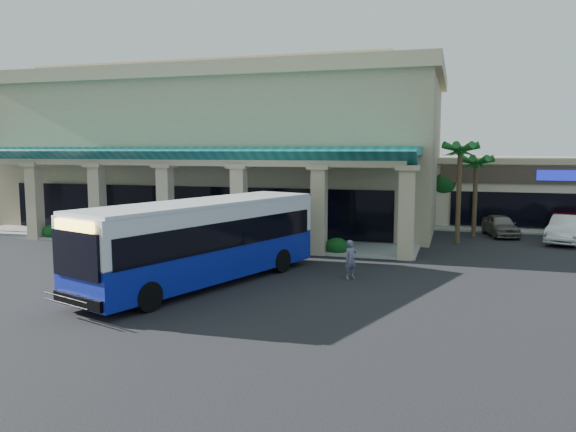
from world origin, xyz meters
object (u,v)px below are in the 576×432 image
(car_white, at_px, (567,229))
(transit_bus, at_px, (204,243))
(pedestrian, at_px, (351,259))
(car_silver, at_px, (500,225))

(car_white, bearing_deg, transit_bus, -117.50)
(car_white, bearing_deg, pedestrian, -110.82)
(transit_bus, relative_size, pedestrian, 7.39)
(transit_bus, height_order, pedestrian, transit_bus)
(transit_bus, xyz_separation_m, pedestrian, (5.62, 2.69, -0.89))
(pedestrian, height_order, car_silver, pedestrian)
(car_silver, xyz_separation_m, car_white, (3.62, -1.72, 0.12))
(transit_bus, relative_size, car_white, 2.51)
(pedestrian, distance_m, car_white, 16.70)
(pedestrian, distance_m, car_silver, 16.19)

